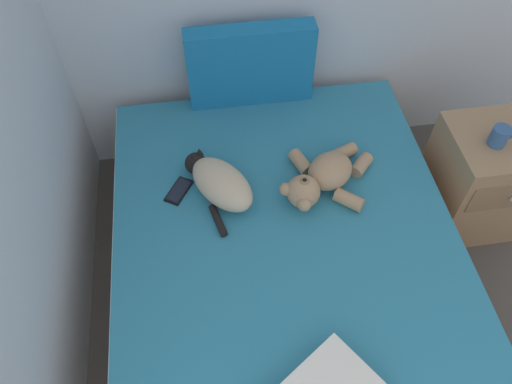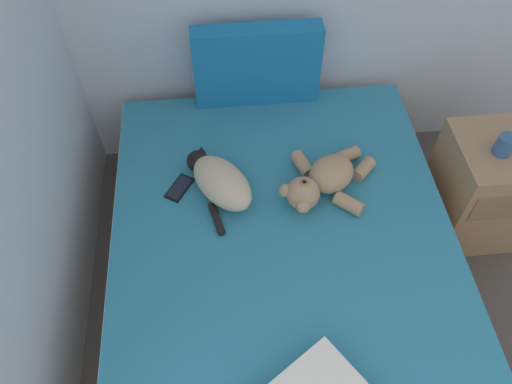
% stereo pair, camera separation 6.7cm
% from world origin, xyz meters
% --- Properties ---
extents(bed, '(1.50, 1.98, 0.49)m').
position_xyz_m(bed, '(0.93, 2.57, 0.24)').
color(bed, '#9E7A56').
rests_on(bed, ground_plane).
extents(patterned_cushion, '(0.62, 0.11, 0.42)m').
position_xyz_m(patterned_cushion, '(0.90, 3.49, 0.70)').
color(patterned_cushion, '#1972AD').
rests_on(patterned_cushion, bed).
extents(cat, '(0.35, 0.44, 0.15)m').
position_xyz_m(cat, '(0.68, 2.89, 0.56)').
color(cat, '#C6B293').
rests_on(cat, bed).
extents(teddy_bear, '(0.47, 0.39, 0.16)m').
position_xyz_m(teddy_bear, '(1.13, 2.86, 0.56)').
color(teddy_bear, tan).
rests_on(teddy_bear, bed).
extents(cell_phone, '(0.14, 0.16, 0.01)m').
position_xyz_m(cell_phone, '(0.50, 2.93, 0.50)').
color(cell_phone, black).
rests_on(cell_phone, bed).
extents(nightstand, '(0.46, 0.45, 0.61)m').
position_xyz_m(nightstand, '(2.00, 2.93, 0.30)').
color(nightstand, '#9E7A56').
rests_on(nightstand, ground_plane).
extents(mug, '(0.12, 0.08, 0.09)m').
position_xyz_m(mug, '(1.94, 2.90, 0.66)').
color(mug, '#33598C').
rests_on(mug, nightstand).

